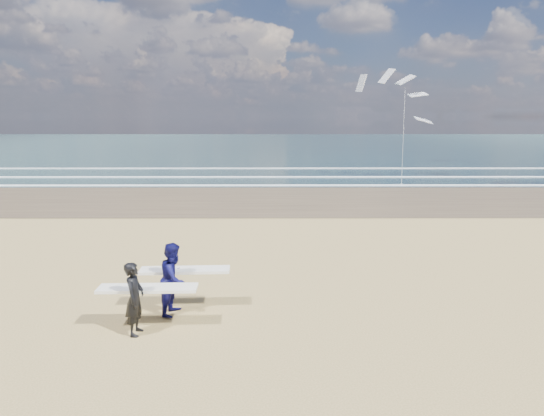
{
  "coord_description": "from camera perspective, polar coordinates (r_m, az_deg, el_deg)",
  "views": [
    {
      "loc": [
        3.84,
        -10.17,
        4.69
      ],
      "look_at": [
        3.88,
        6.0,
        1.64
      ],
      "focal_mm": 32.0,
      "sensor_mm": 36.0,
      "label": 1
    }
  ],
  "objects": [
    {
      "name": "foam_breakers",
      "position": [
        41.8,
        22.63,
        3.5
      ],
      "size": [
        220.0,
        11.7,
        0.05
      ],
      "color": "white",
      "rests_on": "ground"
    },
    {
      "name": "wet_sand_strip",
      "position": [
        32.81,
        29.35,
        1.11
      ],
      "size": [
        220.0,
        12.0,
        0.01
      ],
      "primitive_type": "cube",
      "color": "#4F3C2A",
      "rests_on": "ground"
    },
    {
      "name": "kite_1",
      "position": [
        37.52,
        15.3,
        10.92
      ],
      "size": [
        6.59,
        4.83,
        8.69
      ],
      "color": "slate",
      "rests_on": "ground"
    },
    {
      "name": "surfer_far",
      "position": [
        11.97,
        -11.34,
        -8.06
      ],
      "size": [
        2.22,
        1.15,
        1.75
      ],
      "color": "#0C0B43",
      "rests_on": "ground"
    },
    {
      "name": "ocean",
      "position": [
        83.88,
        11.04,
        7.3
      ],
      "size": [
        220.0,
        100.0,
        0.02
      ],
      "primitive_type": "cube",
      "color": "#172C33",
      "rests_on": "ground"
    },
    {
      "name": "surfer_near",
      "position": [
        11.11,
        -15.6,
        -10.03
      ],
      "size": [
        2.21,
        0.94,
        1.63
      ],
      "color": "black",
      "rests_on": "ground"
    }
  ]
}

